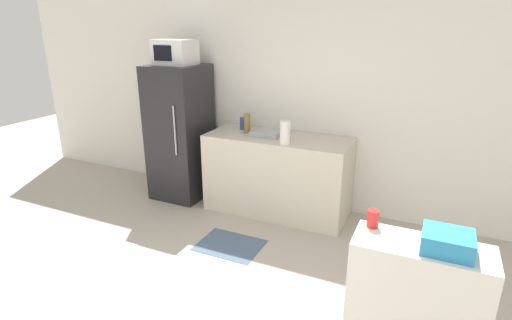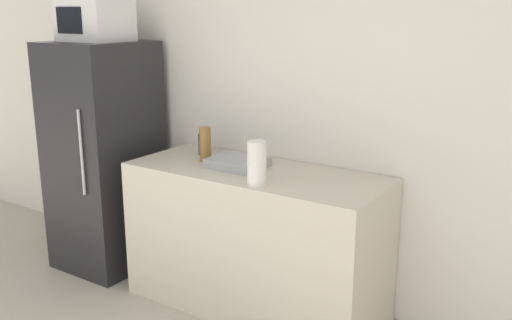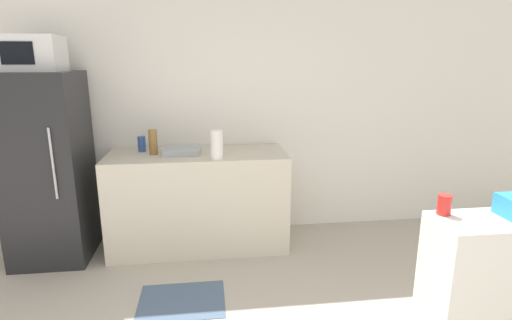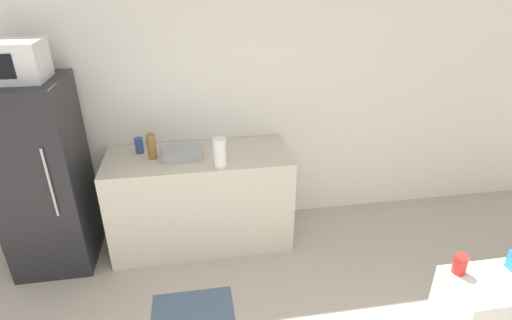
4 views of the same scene
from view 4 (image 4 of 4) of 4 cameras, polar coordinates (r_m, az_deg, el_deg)
wall_back at (r=3.86m, az=-9.89°, el=7.94°), size 8.00×0.06×2.60m
refrigerator at (r=3.87m, az=-28.11°, el=-2.25°), size 0.65×0.70×1.69m
microwave at (r=3.56m, az=-31.55°, el=11.95°), size 0.45×0.37×0.29m
counter at (r=3.87m, az=-7.84°, el=-5.53°), size 1.67×0.68×0.93m
sink_basin at (r=3.64m, az=-10.49°, el=1.00°), size 0.34×0.29×0.06m
bottle_tall at (r=3.62m, az=-14.69°, el=1.90°), size 0.08×0.08×0.23m
bottle_short at (r=3.77m, az=-16.35°, el=2.01°), size 0.07×0.07×0.15m
jar at (r=2.49m, az=27.13°, el=-13.11°), size 0.07×0.07×0.11m
paper_towel_roll at (r=3.36m, az=-5.22°, el=1.06°), size 0.11×0.11×0.26m
kitchen_rug at (r=3.42m, az=-9.01°, el=-20.86°), size 0.65×0.50×0.01m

